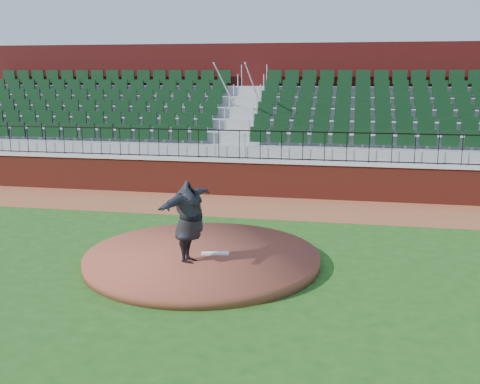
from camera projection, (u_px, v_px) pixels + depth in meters
name	position (u px, v px, depth m)	size (l,w,h in m)	color
ground	(228.00, 259.00, 13.33)	(90.00, 90.00, 0.00)	#1E4D16
warning_track	(263.00, 207.00, 18.51)	(34.00, 3.20, 0.01)	brown
field_wall	(270.00, 180.00, 19.93)	(34.00, 0.35, 1.20)	maroon
wall_cap	(271.00, 161.00, 19.79)	(34.00, 0.45, 0.10)	#B7B7B7
wall_railing	(271.00, 146.00, 19.68)	(34.00, 0.05, 1.00)	black
seating_stands	(281.00, 124.00, 22.19)	(34.00, 5.10, 4.60)	gray
concourse_wall	(289.00, 108.00, 24.79)	(34.00, 0.50, 5.50)	maroon
pitchers_mound	(202.00, 258.00, 13.01)	(5.34, 5.34, 0.25)	brown
pitching_rubber	(215.00, 253.00, 12.90)	(0.63, 0.16, 0.04)	white
pitcher	(189.00, 222.00, 12.22)	(2.21, 0.60, 1.79)	black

